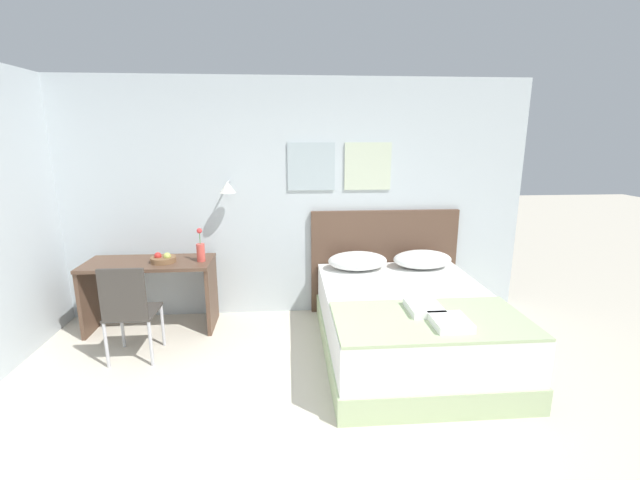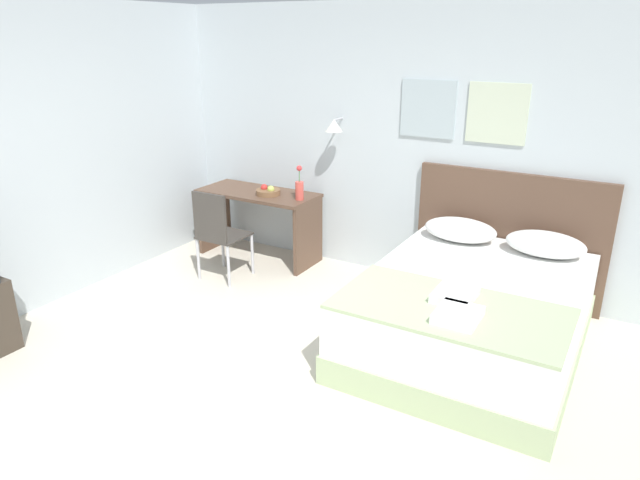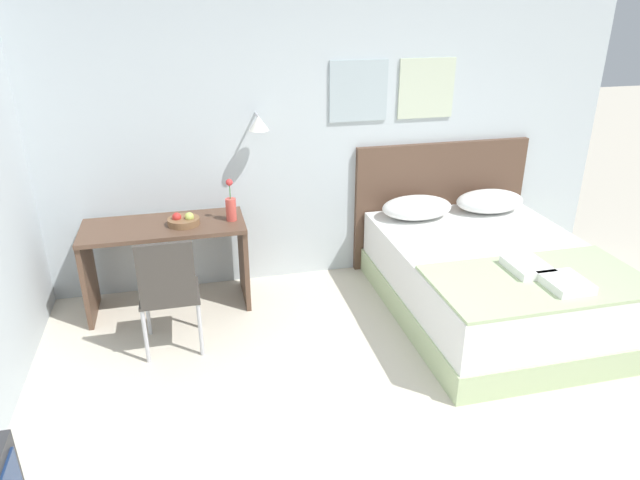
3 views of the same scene
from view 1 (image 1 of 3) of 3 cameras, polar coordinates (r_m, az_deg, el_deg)
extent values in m
plane|color=beige|center=(3.02, -5.32, -28.67)|extent=(24.00, 24.00, 0.00)
cube|color=silver|center=(4.85, -5.33, 5.30)|extent=(5.57, 0.06, 2.65)
cube|color=#A8B7BC|center=(4.77, -1.17, 9.76)|extent=(0.52, 0.02, 0.52)
cube|color=beige|center=(4.85, 6.39, 9.74)|extent=(0.52, 0.02, 0.52)
cylinder|color=#B2B2B7|center=(4.75, -12.11, 7.62)|extent=(0.02, 0.16, 0.02)
cone|color=white|center=(4.67, -12.22, 6.89)|extent=(0.17, 0.17, 0.12)
cube|color=#B2C693|center=(4.29, 11.54, -13.17)|extent=(1.59, 2.08, 0.22)
cube|color=white|center=(4.17, 11.74, -9.49)|extent=(1.56, 2.03, 0.38)
cube|color=brown|center=(5.07, 8.53, -2.79)|extent=(1.71, 0.06, 1.20)
ellipsoid|color=white|center=(4.71, 5.02, -2.79)|extent=(0.65, 0.41, 0.20)
ellipsoid|color=white|center=(4.88, 13.49, -2.53)|extent=(0.65, 0.41, 0.20)
cube|color=#B2C693|center=(3.56, 14.60, -10.26)|extent=(1.54, 0.83, 0.02)
cube|color=white|center=(3.67, 13.71, -8.78)|extent=(0.27, 0.34, 0.06)
cube|color=white|center=(3.45, 17.00, -10.45)|extent=(0.27, 0.31, 0.06)
cube|color=brown|center=(4.84, -21.89, -2.86)|extent=(1.31, 0.57, 0.03)
cube|color=brown|center=(5.17, -28.27, -6.86)|extent=(0.04, 0.53, 0.71)
cube|color=brown|center=(4.80, -14.21, -7.10)|extent=(0.04, 0.53, 0.71)
cube|color=#3D3833|center=(4.37, -23.62, -8.80)|extent=(0.43, 0.43, 0.02)
cube|color=#3D3833|center=(4.11, -24.83, -6.64)|extent=(0.39, 0.03, 0.47)
cylinder|color=#B7B7BC|center=(4.69, -24.86, -10.40)|extent=(0.03, 0.03, 0.43)
cylinder|color=#B7B7BC|center=(4.57, -20.24, -10.59)|extent=(0.03, 0.03, 0.43)
cylinder|color=#B7B7BC|center=(4.36, -26.61, -12.42)|extent=(0.03, 0.03, 0.43)
cylinder|color=#B7B7BC|center=(4.23, -21.64, -12.70)|extent=(0.03, 0.03, 0.43)
cylinder|color=brown|center=(4.74, -20.17, -2.47)|extent=(0.26, 0.26, 0.05)
sphere|color=#B2C156|center=(4.70, -19.70, -2.03)|extent=(0.07, 0.07, 0.07)
sphere|color=red|center=(4.75, -20.80, -1.98)|extent=(0.07, 0.07, 0.07)
cylinder|color=#D14C42|center=(4.64, -15.60, -1.62)|extent=(0.09, 0.09, 0.19)
cylinder|color=#3D7538|center=(4.60, -15.74, 0.35)|extent=(0.01, 0.01, 0.14)
sphere|color=#DB3838|center=(4.58, -15.79, 1.20)|extent=(0.06, 0.06, 0.06)
camera|label=2|loc=(2.17, 97.12, 7.38)|focal=32.00mm
camera|label=3|loc=(1.31, -101.56, 17.80)|focal=32.00mm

